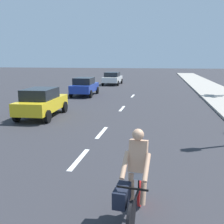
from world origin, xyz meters
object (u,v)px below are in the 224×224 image
Objects in this scene: parked_car_yellow at (42,102)px; parked_car_white at (112,78)px; parked_car_blue at (85,86)px; cyclist at (134,180)px.

parked_car_yellow is 0.88× the size of parked_car_white.
parked_car_blue is 10.42m from parked_car_white.
parked_car_yellow is 19.03m from parked_car_white.
parked_car_blue is 0.90× the size of parked_car_white.
cyclist is 0.40× the size of parked_car_white.
parked_car_white is at bearing 86.09° from parked_car_yellow.
parked_car_white is (0.18, 19.03, 0.01)m from parked_car_yellow.
parked_car_yellow is 0.98× the size of parked_car_blue.
parked_car_yellow is 8.62m from parked_car_blue.
parked_car_white is at bearing -73.34° from cyclist.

